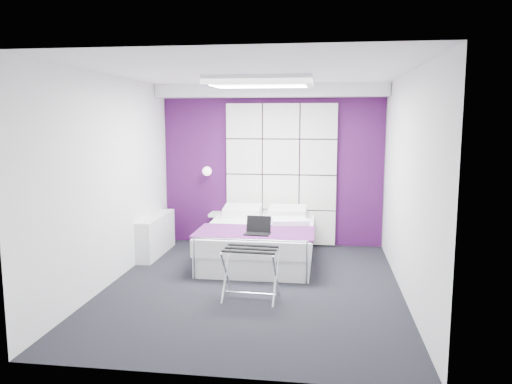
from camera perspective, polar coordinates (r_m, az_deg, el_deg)
floor at (r=6.30m, az=-0.34°, el=-10.78°), size 4.40×4.40×0.00m
ceiling at (r=5.97m, az=-0.36°, el=13.50°), size 4.40×4.40×0.00m
wall_back at (r=8.17m, az=1.86°, el=2.98°), size 3.60×0.00×3.60m
wall_left at (r=6.50m, az=-16.26°, el=1.27°), size 0.00×4.40×4.40m
wall_right at (r=6.01m, az=16.89°, el=0.69°), size 0.00×4.40×4.40m
accent_wall at (r=8.16m, az=1.85°, el=2.97°), size 3.58×0.02×2.58m
soffit at (r=7.90m, az=1.70°, el=11.51°), size 3.58×0.50×0.20m
headboard at (r=8.11m, az=2.86°, el=2.01°), size 1.80×0.08×2.30m
skylight at (r=6.56m, az=0.41°, el=12.60°), size 1.36×0.86×0.12m
wall_lamp at (r=8.22m, az=-5.56°, el=2.41°), size 0.15×0.15×0.15m
radiator at (r=7.82m, az=-11.34°, el=-4.85°), size 0.22×1.20×0.60m
bed at (r=7.33m, az=0.41°, el=-5.66°), size 1.61×1.94×0.69m
nightstand at (r=8.23m, az=-3.85°, el=-2.56°), size 0.42×0.32×0.05m
luggage_rack at (r=5.81m, az=-0.60°, el=-9.32°), size 0.61×0.45×0.60m
laptop at (r=6.66m, az=0.21°, el=-4.32°), size 0.33×0.24×0.24m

